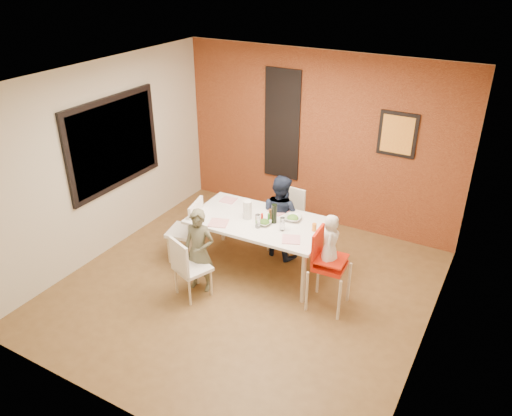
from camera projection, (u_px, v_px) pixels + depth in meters
The scene contains 35 objects.
ground at pixel (245, 288), 6.53m from camera, with size 4.50×4.50×0.00m, color brown.
ceiling at pixel (242, 81), 5.29m from camera, with size 4.50×4.50×0.02m, color white.
wall_back at pixel (318, 140), 7.65m from camera, with size 4.50×0.02×2.70m, color beige.
wall_front at pixel (107, 298), 4.17m from camera, with size 4.50×0.02×2.70m, color beige.
wall_left at pixel (104, 161), 6.89m from camera, with size 0.02×4.50×2.70m, color beige.
wall_right at pixel (439, 244), 4.93m from camera, with size 0.02×4.50×2.70m, color beige.
brick_accent_wall at pixel (317, 140), 7.64m from camera, with size 4.50×0.02×2.70m, color maroon.
picture_window_frame at pixel (114, 143), 6.94m from camera, with size 0.05×1.70×1.30m, color black.
picture_window_pane at pixel (114, 143), 6.93m from camera, with size 0.02×1.55×1.15m, color black.
glassblock_strip at pixel (282, 125), 7.82m from camera, with size 0.55×0.03×1.70m, color silver.
glassblock_surround at pixel (282, 125), 7.81m from camera, with size 0.60×0.03×1.76m, color black.
art_print_frame at pixel (398, 134), 6.96m from camera, with size 0.54×0.03×0.64m, color black.
art_print_canvas at pixel (397, 135), 6.95m from camera, with size 0.44×0.01×0.54m, color #F4AC36.
dining_table at pixel (259, 224), 6.65m from camera, with size 1.85×1.07×0.76m.
chair_near at pixel (187, 265), 6.17m from camera, with size 0.51×0.51×0.84m.
chair_far at pixel (288, 215), 7.24m from camera, with size 0.44×0.44×0.92m.
chair_left at pixel (190, 227), 6.92m from camera, with size 0.51×0.51×0.93m.
high_chair at pixel (326, 262), 5.96m from camera, with size 0.46×0.46×1.04m.
child_near at pixel (199, 251), 6.29m from camera, with size 0.41×0.27×1.13m, color #51503A.
child_far at pixel (280, 216), 7.01m from camera, with size 0.60×0.47×1.23m, color #151D31.
toddler at pixel (330, 240), 5.80m from camera, with size 0.32×0.21×0.65m, color silver.
plate_near_left at pixel (218, 223), 6.53m from camera, with size 0.24×0.24×0.01m, color white.
plate_far_mid at pixel (278, 211), 6.83m from camera, with size 0.22×0.22×0.01m, color white.
plate_near_right at pixel (291, 239), 6.16m from camera, with size 0.22×0.22×0.01m, color white.
plate_far_left at pixel (228, 200), 7.13m from camera, with size 0.20×0.20×0.01m, color white.
salad_bowl_a at pixel (264, 223), 6.50m from camera, with size 0.19×0.19×0.05m, color silver.
salad_bowl_b at pixel (293, 218), 6.60m from camera, with size 0.23×0.23×0.06m, color silver.
wine_bottle at pixel (274, 214), 6.49m from camera, with size 0.07×0.07×0.27m, color black.
wine_glass_a at pixel (258, 221), 6.39m from camera, with size 0.07×0.07×0.19m, color silver.
wine_glass_b at pixel (282, 224), 6.33m from camera, with size 0.06×0.06×0.18m, color white.
paper_towel_roll at pixel (248, 210), 6.60m from camera, with size 0.11×0.11×0.26m, color silver.
condiment_red at pixel (262, 218), 6.54m from camera, with size 0.03×0.03×0.12m, color red.
condiment_green at pixel (269, 218), 6.54m from camera, with size 0.03×0.03×0.13m, color #336E24.
condiment_brown at pixel (270, 214), 6.59m from camera, with size 0.04×0.04×0.15m, color brown.
sippy_cup at pixel (314, 227), 6.34m from camera, with size 0.06×0.06×0.10m, color orange.
Camera 1 is at (2.73, -4.57, 3.94)m, focal length 35.00 mm.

